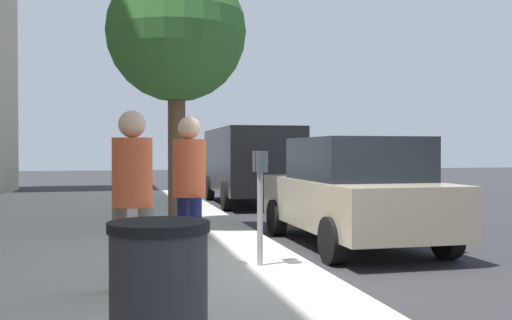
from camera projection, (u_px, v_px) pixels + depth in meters
ground_plane at (309, 273)px, 7.63m from camera, size 80.00×80.00×0.00m
sidewalk_slab at (64, 278)px, 6.95m from camera, size 28.00×6.00×0.15m
parking_meter at (260, 183)px, 7.33m from camera, size 0.36×0.12×1.41m
pedestrian_at_meter at (189, 178)px, 7.11m from camera, size 0.53×0.40×1.82m
pedestrian_bystander at (132, 185)px, 5.88m from camera, size 0.46×0.40×1.81m
parked_sedan_near at (353, 192)px, 9.71m from camera, size 4.42×2.00×1.77m
parked_van_far at (250, 161)px, 17.21m from camera, size 5.24×2.21×2.18m
street_tree at (176, 34)px, 10.93m from camera, size 2.55×2.55×4.86m
trash_bin at (159, 309)px, 3.43m from camera, size 0.59×0.59×1.01m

